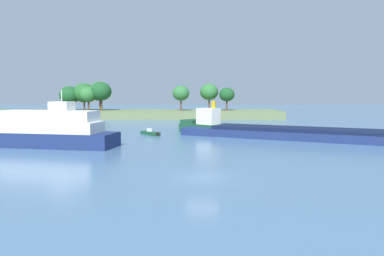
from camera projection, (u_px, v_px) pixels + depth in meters
ground_plane at (202, 177)px, 28.61m from camera, size 400.00×400.00×0.00m
treeline_island at (127, 108)px, 100.94m from camera, size 79.74×16.00×9.68m
fishing_skiff at (150, 133)px, 58.67m from camera, size 3.46×4.08×0.99m
cargo_barge at (337, 135)px, 50.96m from camera, size 41.46×24.87×5.71m
tugboat at (206, 125)px, 61.26m from camera, size 9.27×8.96×5.25m
white_riverboat at (47, 131)px, 45.42m from camera, size 17.79×8.04×6.85m
channel_buoy_red at (55, 123)px, 72.70m from camera, size 0.70×0.70×1.90m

